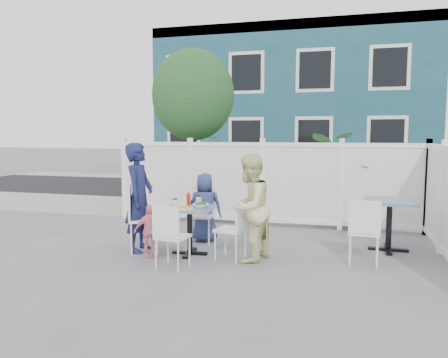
% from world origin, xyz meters
% --- Properties ---
extents(ground, '(80.00, 80.00, 0.00)m').
position_xyz_m(ground, '(0.00, 0.00, 0.00)').
color(ground, slate).
extents(near_sidewalk, '(24.00, 2.60, 0.01)m').
position_xyz_m(near_sidewalk, '(0.00, 3.80, 0.01)').
color(near_sidewalk, gray).
rests_on(near_sidewalk, ground).
extents(street, '(24.00, 5.00, 0.01)m').
position_xyz_m(street, '(0.00, 7.50, 0.00)').
color(street, black).
rests_on(street, ground).
extents(far_sidewalk, '(24.00, 1.60, 0.01)m').
position_xyz_m(far_sidewalk, '(0.00, 10.60, 0.01)').
color(far_sidewalk, gray).
rests_on(far_sidewalk, ground).
extents(building, '(11.00, 6.00, 6.00)m').
position_xyz_m(building, '(-0.50, 14.00, 3.00)').
color(building, '#184A4F').
rests_on(building, ground).
extents(fence_back, '(5.86, 0.08, 1.60)m').
position_xyz_m(fence_back, '(0.10, 2.40, 0.78)').
color(fence_back, white).
rests_on(fence_back, ground).
extents(tree, '(1.80, 1.62, 3.59)m').
position_xyz_m(tree, '(-1.60, 3.30, 2.59)').
color(tree, '#382316').
rests_on(tree, ground).
extents(utility_cabinet, '(0.75, 0.58, 1.28)m').
position_xyz_m(utility_cabinet, '(-2.62, 4.00, 0.64)').
color(utility_cabinet, yellow).
rests_on(utility_cabinet, ground).
extents(potted_shrub_a, '(1.10, 1.10, 1.72)m').
position_xyz_m(potted_shrub_a, '(-0.78, 3.10, 0.86)').
color(potted_shrub_a, '#173B21').
rests_on(potted_shrub_a, ground).
extents(potted_shrub_b, '(1.64, 1.43, 1.79)m').
position_xyz_m(potted_shrub_b, '(1.61, 3.00, 0.90)').
color(potted_shrub_b, '#173B21').
rests_on(potted_shrub_b, ground).
extents(main_table, '(0.70, 0.70, 0.70)m').
position_xyz_m(main_table, '(-0.57, 0.15, 0.54)').
color(main_table, '#465A77').
rests_on(main_table, ground).
extents(spare_table, '(0.76, 0.76, 0.78)m').
position_xyz_m(spare_table, '(2.27, 1.11, 0.60)').
color(spare_table, '#465A77').
rests_on(spare_table, ground).
extents(chair_left, '(0.59, 0.60, 1.01)m').
position_xyz_m(chair_left, '(-1.36, 0.10, 0.59)').
color(chair_left, white).
rests_on(chair_left, ground).
extents(chair_right, '(0.44, 0.45, 0.86)m').
position_xyz_m(chair_right, '(0.14, 0.08, 0.50)').
color(chair_right, white).
rests_on(chair_right, ground).
extents(chair_back, '(0.44, 0.43, 0.90)m').
position_xyz_m(chair_back, '(-0.65, 0.94, 0.52)').
color(chair_back, white).
rests_on(chair_back, ground).
extents(chair_near, '(0.43, 0.42, 0.85)m').
position_xyz_m(chair_near, '(-0.58, -0.58, 0.50)').
color(chair_near, white).
rests_on(chair_near, ground).
extents(chair_spare, '(0.43, 0.41, 0.90)m').
position_xyz_m(chair_spare, '(1.87, 0.25, 0.52)').
color(chair_spare, white).
rests_on(chair_spare, ground).
extents(man, '(0.44, 0.63, 1.63)m').
position_xyz_m(man, '(-1.36, 0.15, 0.82)').
color(man, '#171C45').
rests_on(man, ground).
extents(woman, '(0.76, 0.86, 1.50)m').
position_xyz_m(woman, '(0.34, 0.07, 0.75)').
color(woman, '#D9D24C').
rests_on(woman, ground).
extents(boy, '(0.62, 0.48, 1.13)m').
position_xyz_m(boy, '(-0.59, 0.97, 0.57)').
color(boy, navy).
rests_on(boy, ground).
extents(toddler, '(0.45, 0.44, 0.76)m').
position_xyz_m(toddler, '(-1.08, -0.13, 0.38)').
color(toddler, pink).
rests_on(toddler, ground).
extents(plate_main, '(0.24, 0.24, 0.02)m').
position_xyz_m(plate_main, '(-0.59, 0.00, 0.71)').
color(plate_main, white).
rests_on(plate_main, main_table).
extents(plate_side, '(0.22, 0.22, 0.02)m').
position_xyz_m(plate_side, '(-0.75, 0.26, 0.71)').
color(plate_side, white).
rests_on(plate_side, main_table).
extents(salad_bowl, '(0.23, 0.23, 0.06)m').
position_xyz_m(salad_bowl, '(-0.39, 0.15, 0.73)').
color(salad_bowl, white).
rests_on(salad_bowl, main_table).
extents(coffee_cup_a, '(0.07, 0.07, 0.11)m').
position_xyz_m(coffee_cup_a, '(-0.78, 0.11, 0.76)').
color(coffee_cup_a, beige).
rests_on(coffee_cup_a, main_table).
extents(coffee_cup_b, '(0.08, 0.08, 0.13)m').
position_xyz_m(coffee_cup_b, '(-0.50, 0.36, 0.77)').
color(coffee_cup_b, beige).
rests_on(coffee_cup_b, main_table).
extents(ketchup_bottle, '(0.06, 0.06, 0.18)m').
position_xyz_m(ketchup_bottle, '(-0.60, 0.19, 0.79)').
color(ketchup_bottle, red).
rests_on(ketchup_bottle, main_table).
extents(salt_shaker, '(0.03, 0.03, 0.07)m').
position_xyz_m(salt_shaker, '(-0.65, 0.40, 0.74)').
color(salt_shaker, white).
rests_on(salt_shaker, main_table).
extents(pepper_shaker, '(0.03, 0.03, 0.07)m').
position_xyz_m(pepper_shaker, '(-0.62, 0.41, 0.73)').
color(pepper_shaker, black).
rests_on(pepper_shaker, main_table).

